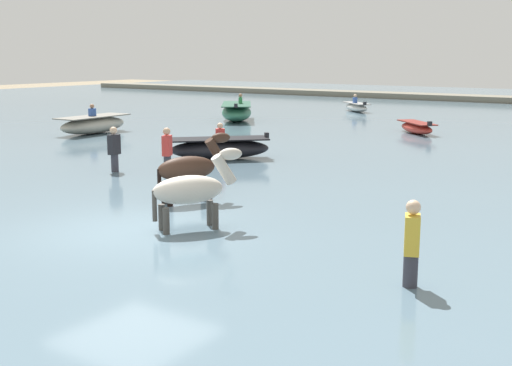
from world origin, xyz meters
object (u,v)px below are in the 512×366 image
at_px(horse_trailing_dark_bay, 190,170).
at_px(boat_distant_west, 93,125).
at_px(boat_mid_outer, 417,128).
at_px(person_onlooker_left, 411,255).
at_px(horse_lead_pinto, 192,192).
at_px(boat_mid_channel, 356,107).
at_px(boat_near_starboard, 237,112).
at_px(person_onlooker_right, 114,155).
at_px(person_spectator_far, 167,156).
at_px(boat_far_inshore, 220,148).

distance_m(horse_trailing_dark_bay, boat_distant_west, 13.59).
relative_size(boat_mid_outer, person_onlooker_left, 1.38).
distance_m(horse_lead_pinto, boat_mid_channel, 26.07).
xyz_separation_m(boat_mid_outer, boat_mid_channel, (-6.59, 8.02, 0.02)).
height_order(boat_near_starboard, person_onlooker_left, boat_near_starboard).
relative_size(horse_lead_pinto, person_onlooker_right, 1.14).
height_order(horse_trailing_dark_bay, boat_near_starboard, horse_trailing_dark_bay).
relative_size(horse_lead_pinto, boat_mid_channel, 0.78).
bearing_deg(boat_distant_west, boat_mid_outer, 34.57).
relative_size(horse_lead_pinto, horse_trailing_dark_bay, 1.00).
distance_m(person_spectator_far, person_onlooker_left, 9.94).
relative_size(boat_far_inshore, person_onlooker_left, 1.78).
xyz_separation_m(boat_mid_channel, person_spectator_far, (4.44, -20.44, 0.21)).
xyz_separation_m(boat_mid_outer, person_spectator_far, (-2.15, -12.43, 0.23)).
xyz_separation_m(boat_far_inshore, person_spectator_far, (0.33, -2.72, 0.14)).
distance_m(boat_mid_outer, boat_mid_channel, 10.38).
bearing_deg(boat_mid_outer, boat_distant_west, -145.43).
bearing_deg(boat_far_inshore, boat_mid_outer, 75.70).
bearing_deg(horse_trailing_dark_bay, boat_distant_west, 146.62).
relative_size(horse_lead_pinto, boat_mid_outer, 0.83).
xyz_separation_m(boat_near_starboard, boat_mid_outer, (9.05, -0.14, -0.18)).
bearing_deg(horse_lead_pinto, boat_distant_west, 144.43).
distance_m(boat_mid_channel, person_spectator_far, 20.92).
bearing_deg(person_onlooker_left, boat_mid_outer, 110.93).
height_order(boat_near_starboard, person_onlooker_right, boat_near_starboard).
distance_m(horse_lead_pinto, boat_near_starboard, 20.09).
height_order(boat_mid_channel, person_onlooker_right, person_onlooker_right).
height_order(boat_mid_outer, person_onlooker_left, person_onlooker_left).
bearing_deg(person_spectator_far, person_onlooker_left, -28.68).
bearing_deg(person_spectator_far, boat_near_starboard, 118.77).
xyz_separation_m(horse_lead_pinto, person_onlooker_right, (-5.62, 3.46, -0.23)).
distance_m(boat_far_inshore, boat_near_starboard, 11.84).
height_order(boat_far_inshore, boat_near_starboard, boat_near_starboard).
distance_m(horse_lead_pinto, boat_far_inshore, 8.26).
xyz_separation_m(boat_near_starboard, person_onlooker_left, (15.62, -17.34, 0.05)).
height_order(boat_far_inshore, boat_mid_channel, boat_far_inshore).
xyz_separation_m(horse_trailing_dark_bay, person_onlooker_left, (5.91, -2.37, -0.24)).
bearing_deg(boat_distant_west, horse_lead_pinto, -35.57).
xyz_separation_m(horse_lead_pinto, boat_near_starboard, (-11.20, 16.67, -0.29)).
relative_size(horse_trailing_dark_bay, boat_near_starboard, 0.47).
distance_m(boat_far_inshore, boat_mid_outer, 10.01).
bearing_deg(boat_mid_outer, person_onlooker_left, -69.07).
bearing_deg(person_onlooker_left, boat_distant_west, 150.30).
bearing_deg(horse_trailing_dark_bay, boat_far_inshore, 121.50).
xyz_separation_m(horse_lead_pinto, horse_trailing_dark_bay, (-1.49, 1.70, 0.00)).
bearing_deg(boat_near_starboard, horse_lead_pinto, -56.11).
distance_m(person_onlooker_right, person_spectator_far, 1.47).
bearing_deg(boat_mid_channel, boat_distant_west, -104.88).
height_order(boat_far_inshore, person_onlooker_left, person_onlooker_left).
bearing_deg(horse_lead_pinto, boat_mid_channel, 109.61).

